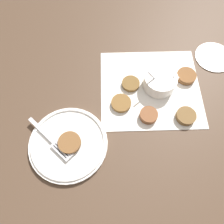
{
  "coord_description": "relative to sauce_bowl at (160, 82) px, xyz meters",
  "views": [
    {
      "loc": [
        -0.18,
        -0.37,
        0.64
      ],
      "look_at": [
        -0.16,
        -0.08,
        0.02
      ],
      "focal_mm": 35.0,
      "sensor_mm": 36.0,
      "label": 1
    }
  ],
  "objects": [
    {
      "name": "fork",
      "position": [
        -0.34,
        -0.19,
        -0.01
      ],
      "size": [
        0.14,
        0.14,
        0.0
      ],
      "color": "silver",
      "rests_on": "serving_plate"
    },
    {
      "name": "fritter_3",
      "position": [
        0.1,
        0.03,
        -0.01
      ],
      "size": [
        0.07,
        0.07,
        0.02
      ],
      "color": "brown",
      "rests_on": "napkin"
    },
    {
      "name": "fritter_4",
      "position": [
        -0.13,
        -0.07,
        -0.02
      ],
      "size": [
        0.06,
        0.06,
        0.01
      ],
      "color": "brown",
      "rests_on": "napkin"
    },
    {
      "name": "napkin",
      "position": [
        -0.03,
        -0.01,
        -0.02
      ],
      "size": [
        0.34,
        0.32,
        0.0
      ],
      "color": "white",
      "rests_on": "ground_plane"
    },
    {
      "name": "fritter_1",
      "position": [
        0.07,
        -0.12,
        -0.01
      ],
      "size": [
        0.06,
        0.06,
        0.02
      ],
      "color": "brown",
      "rests_on": "napkin"
    },
    {
      "name": "ground_plane",
      "position": [
        -0.0,
        -0.02,
        -0.03
      ],
      "size": [
        4.0,
        4.0,
        0.0
      ],
      "primitive_type": "plane",
      "color": "#4C3828"
    },
    {
      "name": "sauce_bowl",
      "position": [
        0.0,
        0.0,
        0.0
      ],
      "size": [
        0.12,
        0.11,
        0.09
      ],
      "color": "white",
      "rests_on": "napkin"
    },
    {
      "name": "serving_plate",
      "position": [
        -0.3,
        -0.19,
        -0.02
      ],
      "size": [
        0.24,
        0.24,
        0.02
      ],
      "color": "white",
      "rests_on": "ground_plane"
    },
    {
      "name": "fritter_2",
      "position": [
        -0.09,
        0.01,
        -0.02
      ],
      "size": [
        0.06,
        0.06,
        0.01
      ],
      "color": "brown",
      "rests_on": "napkin"
    },
    {
      "name": "extra_saucer",
      "position": [
        0.22,
        0.11,
        -0.02
      ],
      "size": [
        0.14,
        0.14,
        0.01
      ],
      "color": "white",
      "rests_on": "ground_plane"
    },
    {
      "name": "fritter_on_plate",
      "position": [
        -0.29,
        -0.2,
        -0.0
      ],
      "size": [
        0.07,
        0.07,
        0.01
      ],
      "color": "brown",
      "rests_on": "serving_plate"
    },
    {
      "name": "fritter_0",
      "position": [
        -0.05,
        -0.11,
        -0.01
      ],
      "size": [
        0.06,
        0.06,
        0.02
      ],
      "color": "brown",
      "rests_on": "napkin"
    }
  ]
}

